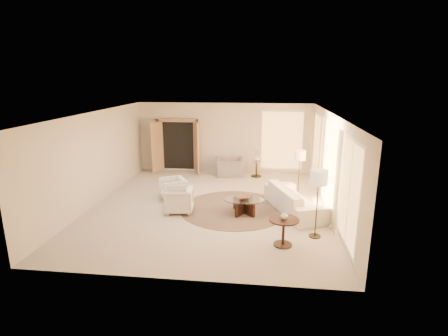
# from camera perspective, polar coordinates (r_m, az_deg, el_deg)

# --- Properties ---
(room) EXTENTS (7.04, 8.04, 2.83)m
(room) POSITION_cam_1_polar(r_m,az_deg,el_deg) (10.27, -2.47, 1.11)
(room) COLOR beige
(room) RESTS_ON ground
(windows_right) EXTENTS (0.10, 6.40, 2.40)m
(windows_right) POSITION_cam_1_polar(r_m,az_deg,el_deg) (10.42, 16.70, 0.42)
(windows_right) COLOR #F7B162
(windows_right) RESTS_ON room
(window_back_corner) EXTENTS (1.70, 0.10, 2.40)m
(window_back_corner) POSITION_cam_1_polar(r_m,az_deg,el_deg) (14.04, 9.43, 4.43)
(window_back_corner) COLOR #F7B162
(window_back_corner) RESTS_ON room
(curtains_right) EXTENTS (0.06, 5.20, 2.60)m
(curtains_right) POSITION_cam_1_polar(r_m,az_deg,el_deg) (11.29, 15.67, 1.31)
(curtains_right) COLOR beige
(curtains_right) RESTS_ON room
(french_doors) EXTENTS (1.95, 0.66, 2.16)m
(french_doors) POSITION_cam_1_polar(r_m,az_deg,el_deg) (14.37, -7.58, 3.59)
(french_doors) COLOR tan
(french_doors) RESTS_ON room
(area_rug) EXTENTS (4.16, 4.16, 0.01)m
(area_rug) POSITION_cam_1_polar(r_m,az_deg,el_deg) (10.47, 1.65, -6.61)
(area_rug) COLOR #3A2A21
(area_rug) RESTS_ON room
(sofa) EXTENTS (1.76, 2.67, 0.73)m
(sofa) POSITION_cam_1_polar(r_m,az_deg,el_deg) (10.37, 11.44, -5.01)
(sofa) COLOR white
(sofa) RESTS_ON room
(armchair_left) EXTENTS (0.97, 0.99, 0.76)m
(armchair_left) POSITION_cam_1_polar(r_m,az_deg,el_deg) (11.23, -8.36, -3.23)
(armchair_left) COLOR white
(armchair_left) RESTS_ON room
(armchair_right) EXTENTS (0.81, 0.85, 0.79)m
(armchair_right) POSITION_cam_1_polar(r_m,az_deg,el_deg) (10.19, -7.39, -5.00)
(armchair_right) COLOR white
(armchair_right) RESTS_ON room
(accent_chair) EXTENTS (1.14, 0.82, 0.93)m
(accent_chair) POSITION_cam_1_polar(r_m,az_deg,el_deg) (13.73, 0.93, 0.62)
(accent_chair) COLOR gray
(accent_chair) RESTS_ON room
(coffee_table) EXTENTS (1.34, 1.34, 0.43)m
(coffee_table) POSITION_cam_1_polar(r_m,az_deg,el_deg) (10.05, 3.27, -5.94)
(coffee_table) COLOR black
(coffee_table) RESTS_ON room
(end_table) EXTENTS (0.70, 0.70, 0.66)m
(end_table) POSITION_cam_1_polar(r_m,az_deg,el_deg) (8.26, 9.70, -9.52)
(end_table) COLOR black
(end_table) RESTS_ON room
(side_table) EXTENTS (0.54, 0.54, 0.63)m
(side_table) POSITION_cam_1_polar(r_m,az_deg,el_deg) (13.70, 5.31, 0.15)
(side_table) COLOR #2F271C
(side_table) RESTS_ON room
(floor_lamp_near) EXTENTS (0.37, 0.37, 1.52)m
(floor_lamp_near) POSITION_cam_1_polar(r_m,az_deg,el_deg) (11.51, 12.29, 1.75)
(floor_lamp_near) COLOR #2F271C
(floor_lamp_near) RESTS_ON room
(floor_lamp_far) EXTENTS (0.41, 0.41, 1.70)m
(floor_lamp_far) POSITION_cam_1_polar(r_m,az_deg,el_deg) (8.52, 15.21, -1.98)
(floor_lamp_far) COLOR #2F271C
(floor_lamp_far) RESTS_ON room
(bowl) EXTENTS (0.39, 0.39, 0.08)m
(bowl) POSITION_cam_1_polar(r_m,az_deg,el_deg) (9.99, 3.29, -4.87)
(bowl) COLOR brown
(bowl) RESTS_ON coffee_table
(end_vase) EXTENTS (0.23, 0.23, 0.18)m
(end_vase) POSITION_cam_1_polar(r_m,az_deg,el_deg) (8.15, 9.78, -7.66)
(end_vase) COLOR white
(end_vase) RESTS_ON end_table
(side_vase) EXTENTS (0.26, 0.26, 0.22)m
(side_vase) POSITION_cam_1_polar(r_m,az_deg,el_deg) (13.61, 5.34, 1.60)
(side_vase) COLOR white
(side_vase) RESTS_ON side_table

